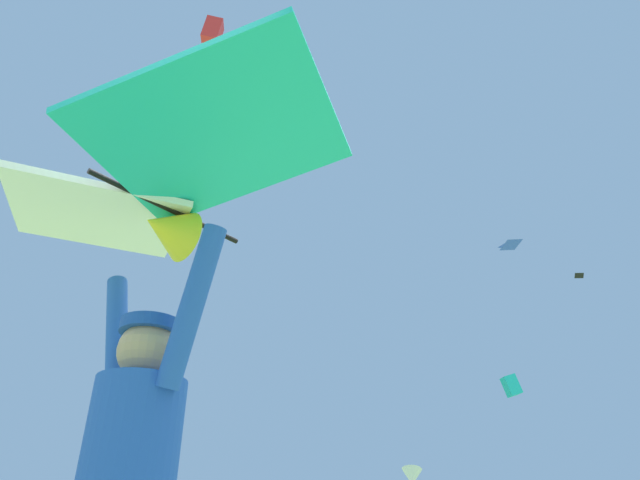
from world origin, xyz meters
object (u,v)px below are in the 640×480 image
object	(u,v)px
distant_kite_blue_mid_right	(505,245)
distant_kite_teal_overhead_distant	(511,386)
distant_kite_blue_high_right	(511,244)
distant_kite_red_mid_left	(213,32)
distant_kite_black_far_center	(579,275)
held_stunt_kite	(154,191)
distant_kite_white_high_left	(412,477)

from	to	relation	value
distant_kite_blue_mid_right	distant_kite_teal_overhead_distant	size ratio (longest dim) A/B	0.63
distant_kite_blue_high_right	distant_kite_blue_mid_right	size ratio (longest dim) A/B	0.68
distant_kite_red_mid_left	distant_kite_teal_overhead_distant	size ratio (longest dim) A/B	0.79
distant_kite_black_far_center	distant_kite_teal_overhead_distant	distance (m)	8.75
held_stunt_kite	distant_kite_white_high_left	bearing A→B (deg)	109.39
distant_kite_blue_high_right	held_stunt_kite	bearing A→B (deg)	-86.46
distant_kite_blue_high_right	distant_kite_black_far_center	xyz separation A→B (m)	(1.17, 14.03, 4.50)
distant_kite_red_mid_left	distant_kite_white_high_left	bearing A→B (deg)	92.87
distant_kite_black_far_center	distant_kite_white_high_left	xyz separation A→B (m)	(-10.40, -1.06, -9.94)
distant_kite_blue_mid_right	distant_kite_white_high_left	xyz separation A→B (m)	(-7.10, 0.83, -11.92)
distant_kite_blue_high_right	distant_kite_black_far_center	world-z (taller)	distant_kite_black_far_center
distant_kite_blue_mid_right	distant_kite_white_high_left	size ratio (longest dim) A/B	0.36
held_stunt_kite	distant_kite_blue_high_right	size ratio (longest dim) A/B	3.24
distant_kite_red_mid_left	distant_kite_black_far_center	bearing A→B (deg)	65.79
distant_kite_black_far_center	distant_kite_teal_overhead_distant	bearing A→B (deg)	137.70
distant_kite_blue_mid_right	distant_kite_teal_overhead_distant	bearing A→B (deg)	108.60
distant_kite_white_high_left	distant_kite_teal_overhead_distant	size ratio (longest dim) A/B	1.77
distant_kite_red_mid_left	distant_kite_teal_overhead_distant	bearing A→B (deg)	81.86
held_stunt_kite	distant_kite_black_far_center	bearing A→B (deg)	89.68
distant_kite_blue_high_right	distant_kite_teal_overhead_distant	size ratio (longest dim) A/B	0.43
distant_kite_white_high_left	distant_kite_teal_overhead_distant	world-z (taller)	distant_kite_teal_overhead_distant
distant_kite_blue_mid_right	distant_kite_red_mid_left	size ratio (longest dim) A/B	0.80
distant_kite_blue_mid_right	distant_kite_red_mid_left	world-z (taller)	distant_kite_red_mid_left
distant_kite_black_far_center	held_stunt_kite	bearing A→B (deg)	-90.32
held_stunt_kite	distant_kite_white_high_left	world-z (taller)	distant_kite_white_high_left
held_stunt_kite	distant_kite_red_mid_left	distance (m)	20.75
distant_kite_red_mid_left	distant_kite_teal_overhead_distant	world-z (taller)	distant_kite_red_mid_left
distant_kite_white_high_left	distant_kite_red_mid_left	size ratio (longest dim) A/B	2.23
held_stunt_kite	distant_kite_blue_high_right	xyz separation A→B (m)	(-1.00, 16.10, 7.84)
distant_kite_black_far_center	distant_kite_red_mid_left	world-z (taller)	distant_kite_red_mid_left
distant_kite_black_far_center	distant_kite_white_high_left	size ratio (longest dim) A/B	0.24
distant_kite_blue_mid_right	distant_kite_white_high_left	bearing A→B (deg)	173.35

